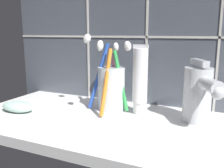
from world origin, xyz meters
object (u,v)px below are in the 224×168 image
(sink_faucet, at_px, (199,93))
(soap_bar, at_px, (18,107))
(toothpaste_tube, at_px, (140,80))
(toothbrush_cup, at_px, (111,86))

(sink_faucet, height_order, soap_bar, sink_faucet)
(toothpaste_tube, xyz_separation_m, soap_bar, (-0.26, -0.10, -0.07))
(sink_faucet, bearing_deg, soap_bar, -104.66)
(toothbrush_cup, relative_size, sink_faucet, 1.40)
(toothbrush_cup, relative_size, soap_bar, 2.20)
(toothpaste_tube, bearing_deg, sink_faucet, -3.01)
(soap_bar, bearing_deg, toothpaste_tube, 21.75)
(soap_bar, bearing_deg, sink_faucet, 14.15)
(toothbrush_cup, bearing_deg, toothpaste_tube, 1.11)
(toothpaste_tube, distance_m, soap_bar, 0.29)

